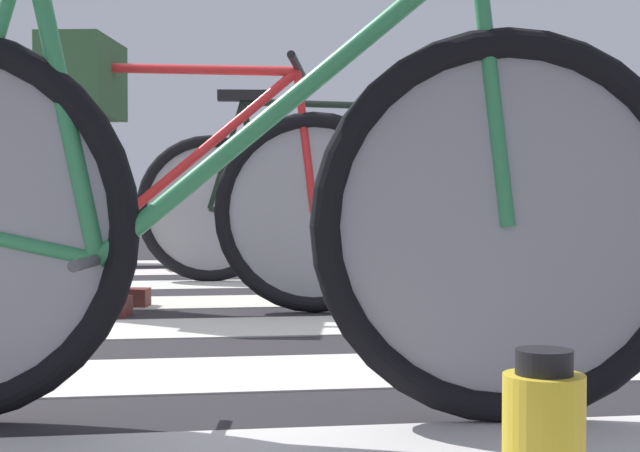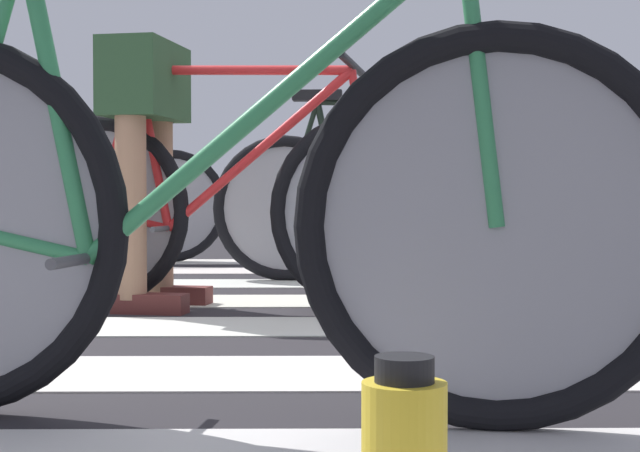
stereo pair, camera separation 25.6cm
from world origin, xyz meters
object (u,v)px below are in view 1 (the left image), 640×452
object	(u,v)px
cyclist_2_of_4	(85,136)
bicycle_3_of_4	(313,203)
bicycle_1_of_4	(223,211)
bicycle_2_of_4	(171,205)

from	to	relation	value
cyclist_2_of_4	bicycle_3_of_4	size ratio (longest dim) A/B	0.56
bicycle_1_of_4	cyclist_2_of_4	distance (m)	1.84
bicycle_1_of_4	bicycle_2_of_4	bearing A→B (deg)	101.79
bicycle_2_of_4	cyclist_2_of_4	bearing A→B (deg)	-180.00
bicycle_1_of_4	bicycle_2_of_4	xyz separation A→B (m)	(-0.12, 1.71, 0.00)
cyclist_2_of_4	bicycle_3_of_4	world-z (taller)	cyclist_2_of_4
bicycle_2_of_4	cyclist_2_of_4	world-z (taller)	cyclist_2_of_4
cyclist_2_of_4	bicycle_3_of_4	distance (m)	1.50
bicycle_3_of_4	bicycle_1_of_4	bearing A→B (deg)	-96.13
bicycle_2_of_4	bicycle_3_of_4	world-z (taller)	same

